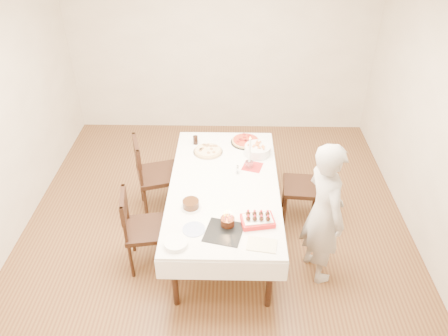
{
  "coord_description": "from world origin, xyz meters",
  "views": [
    {
      "loc": [
        0.17,
        -3.74,
        3.5
      ],
      "look_at": [
        0.09,
        -0.08,
        0.95
      ],
      "focal_mm": 35.0,
      "sensor_mm": 36.0,
      "label": 1
    }
  ],
  "objects_px": {
    "chair_right_savory": "(302,187)",
    "cola_glass": "(195,140)",
    "pizza_pepperoni": "(246,141)",
    "person": "(324,213)",
    "pizza_white": "(208,151)",
    "taper_candle": "(250,152)",
    "layer_cake": "(191,204)",
    "pasta_bowl": "(258,150)",
    "chair_left_dessert": "(147,229)",
    "chair_left_savory": "(158,175)",
    "birthday_cake": "(228,219)",
    "strawberry_box": "(258,220)",
    "dining_table": "(224,211)"
  },
  "relations": [
    {
      "from": "pizza_white",
      "to": "person",
      "type": "bearing_deg",
      "value": -42.91
    },
    {
      "from": "pasta_bowl",
      "to": "layer_cake",
      "type": "distance_m",
      "value": 1.2
    },
    {
      "from": "taper_candle",
      "to": "cola_glass",
      "type": "distance_m",
      "value": 0.8
    },
    {
      "from": "chair_left_savory",
      "to": "strawberry_box",
      "type": "distance_m",
      "value": 1.59
    },
    {
      "from": "strawberry_box",
      "to": "chair_left_savory",
      "type": "bearing_deg",
      "value": 135.27
    },
    {
      "from": "chair_right_savory",
      "to": "cola_glass",
      "type": "height_order",
      "value": "chair_right_savory"
    },
    {
      "from": "pizza_pepperoni",
      "to": "chair_left_savory",
      "type": "bearing_deg",
      "value": -161.79
    },
    {
      "from": "chair_left_dessert",
      "to": "taper_candle",
      "type": "distance_m",
      "value": 1.35
    },
    {
      "from": "chair_right_savory",
      "to": "chair_left_dessert",
      "type": "xyz_separation_m",
      "value": [
        -1.67,
        -0.74,
        -0.0
      ]
    },
    {
      "from": "pizza_pepperoni",
      "to": "pasta_bowl",
      "type": "height_order",
      "value": "pasta_bowl"
    },
    {
      "from": "chair_right_savory",
      "to": "pasta_bowl",
      "type": "relative_size",
      "value": 3.1
    },
    {
      "from": "chair_right_savory",
      "to": "person",
      "type": "xyz_separation_m",
      "value": [
        0.07,
        -0.82,
        0.31
      ]
    },
    {
      "from": "layer_cake",
      "to": "dining_table",
      "type": "bearing_deg",
      "value": 51.14
    },
    {
      "from": "pasta_bowl",
      "to": "pizza_pepperoni",
      "type": "bearing_deg",
      "value": 118.28
    },
    {
      "from": "pasta_bowl",
      "to": "birthday_cake",
      "type": "xyz_separation_m",
      "value": [
        -0.33,
        -1.23,
        0.03
      ]
    },
    {
      "from": "person",
      "to": "birthday_cake",
      "type": "height_order",
      "value": "person"
    },
    {
      "from": "chair_right_savory",
      "to": "taper_candle",
      "type": "distance_m",
      "value": 0.79
    },
    {
      "from": "pasta_bowl",
      "to": "chair_left_savory",
      "type": "bearing_deg",
      "value": -175.48
    },
    {
      "from": "pizza_pepperoni",
      "to": "layer_cake",
      "type": "height_order",
      "value": "layer_cake"
    },
    {
      "from": "person",
      "to": "layer_cake",
      "type": "height_order",
      "value": "person"
    },
    {
      "from": "dining_table",
      "to": "pizza_white",
      "type": "height_order",
      "value": "pizza_white"
    },
    {
      "from": "chair_left_dessert",
      "to": "birthday_cake",
      "type": "distance_m",
      "value": 0.93
    },
    {
      "from": "pasta_bowl",
      "to": "taper_candle",
      "type": "bearing_deg",
      "value": -110.6
    },
    {
      "from": "taper_candle",
      "to": "layer_cake",
      "type": "bearing_deg",
      "value": -129.69
    },
    {
      "from": "pizza_white",
      "to": "taper_candle",
      "type": "distance_m",
      "value": 0.58
    },
    {
      "from": "dining_table",
      "to": "chair_right_savory",
      "type": "height_order",
      "value": "chair_right_savory"
    },
    {
      "from": "chair_right_savory",
      "to": "pizza_white",
      "type": "xyz_separation_m",
      "value": [
        -1.09,
        0.26,
        0.31
      ]
    },
    {
      "from": "taper_candle",
      "to": "strawberry_box",
      "type": "bearing_deg",
      "value": -86.67
    },
    {
      "from": "pasta_bowl",
      "to": "pizza_white",
      "type": "bearing_deg",
      "value": 178.43
    },
    {
      "from": "pizza_pepperoni",
      "to": "person",
      "type": "bearing_deg",
      "value": -61.19
    },
    {
      "from": "chair_left_dessert",
      "to": "strawberry_box",
      "type": "distance_m",
      "value": 1.16
    },
    {
      "from": "chair_left_dessert",
      "to": "chair_left_savory",
      "type": "bearing_deg",
      "value": -98.25
    },
    {
      "from": "chair_left_savory",
      "to": "person",
      "type": "relative_size",
      "value": 0.65
    },
    {
      "from": "chair_left_dessert",
      "to": "cola_glass",
      "type": "xyz_separation_m",
      "value": [
        0.41,
        1.19,
        0.34
      ]
    },
    {
      "from": "pizza_pepperoni",
      "to": "dining_table",
      "type": "bearing_deg",
      "value": -106.18
    },
    {
      "from": "chair_left_savory",
      "to": "chair_left_dessert",
      "type": "height_order",
      "value": "chair_left_savory"
    },
    {
      "from": "cola_glass",
      "to": "person",
      "type": "bearing_deg",
      "value": -43.88
    },
    {
      "from": "layer_cake",
      "to": "strawberry_box",
      "type": "height_order",
      "value": "layer_cake"
    },
    {
      "from": "layer_cake",
      "to": "pizza_white",
      "type": "bearing_deg",
      "value": 83.32
    },
    {
      "from": "chair_left_dessert",
      "to": "pizza_white",
      "type": "distance_m",
      "value": 1.2
    },
    {
      "from": "cola_glass",
      "to": "layer_cake",
      "type": "height_order",
      "value": "cola_glass"
    },
    {
      "from": "chair_left_savory",
      "to": "layer_cake",
      "type": "relative_size",
      "value": 4.91
    },
    {
      "from": "pizza_pepperoni",
      "to": "layer_cake",
      "type": "xyz_separation_m",
      "value": [
        -0.56,
        -1.23,
        0.02
      ]
    },
    {
      "from": "chair_left_savory",
      "to": "taper_candle",
      "type": "relative_size",
      "value": 2.53
    },
    {
      "from": "pasta_bowl",
      "to": "layer_cake",
      "type": "height_order",
      "value": "pasta_bowl"
    },
    {
      "from": "dining_table",
      "to": "pizza_pepperoni",
      "type": "distance_m",
      "value": 0.96
    },
    {
      "from": "taper_candle",
      "to": "layer_cake",
      "type": "xyz_separation_m",
      "value": [
        -0.59,
        -0.71,
        -0.16
      ]
    },
    {
      "from": "chair_right_savory",
      "to": "pizza_pepperoni",
      "type": "height_order",
      "value": "chair_right_savory"
    },
    {
      "from": "birthday_cake",
      "to": "pizza_pepperoni",
      "type": "bearing_deg",
      "value": 82.38
    },
    {
      "from": "dining_table",
      "to": "birthday_cake",
      "type": "distance_m",
      "value": 0.79
    }
  ]
}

